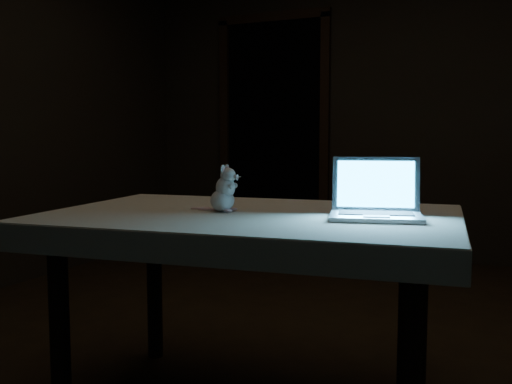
% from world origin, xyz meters
% --- Properties ---
extents(floor, '(5.00, 5.00, 0.00)m').
position_xyz_m(floor, '(0.00, 0.00, 0.00)').
color(floor, black).
rests_on(floor, ground).
extents(back_wall, '(4.50, 0.04, 2.60)m').
position_xyz_m(back_wall, '(0.00, 2.50, 1.30)').
color(back_wall, black).
rests_on(back_wall, ground).
extents(doorway, '(1.06, 0.36, 2.13)m').
position_xyz_m(doorway, '(-1.10, 2.50, 1.06)').
color(doorway, black).
rests_on(doorway, back_wall).
extents(table, '(1.45, 1.01, 0.73)m').
position_xyz_m(table, '(0.00, -0.47, 0.37)').
color(table, black).
rests_on(table, floor).
extents(tablecloth, '(1.70, 1.39, 0.09)m').
position_xyz_m(tablecloth, '(0.09, -0.49, 0.70)').
color(tablecloth, beige).
rests_on(tablecloth, table).
extents(laptop, '(0.36, 0.33, 0.21)m').
position_xyz_m(laptop, '(0.46, -0.45, 0.85)').
color(laptop, '#ADADB2').
rests_on(laptop, tablecloth).
extents(plush_mouse, '(0.15, 0.15, 0.17)m').
position_xyz_m(plush_mouse, '(-0.10, -0.49, 0.83)').
color(plush_mouse, silver).
rests_on(plush_mouse, tablecloth).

